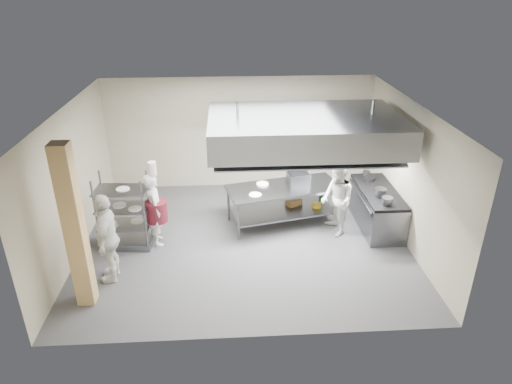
{
  "coord_description": "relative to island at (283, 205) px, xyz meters",
  "views": [
    {
      "loc": [
        -0.3,
        -8.67,
        5.3
      ],
      "look_at": [
        0.26,
        0.2,
        1.08
      ],
      "focal_mm": 32.0,
      "sensor_mm": 36.0,
      "label": 1
    }
  ],
  "objects": [
    {
      "name": "island_undershelf",
      "position": [
        0.0,
        0.0,
        -0.16
      ],
      "size": [
        2.54,
        1.49,
        0.04
      ],
      "primitive_type": "cube",
      "rotation": [
        0.0,
        0.0,
        0.23
      ],
      "color": "slate",
      "rests_on": "island"
    },
    {
      "name": "column",
      "position": [
        -3.84,
        -2.68,
        1.04
      ],
      "size": [
        0.3,
        0.3,
        3.0
      ],
      "primitive_type": "cube",
      "color": "tan",
      "rests_on": "floor"
    },
    {
      "name": "island",
      "position": [
        0.0,
        0.0,
        0.0
      ],
      "size": [
        2.76,
        1.64,
        0.91
      ],
      "primitive_type": null,
      "rotation": [
        0.0,
        0.0,
        0.23
      ],
      "color": "slate",
      "rests_on": "floor"
    },
    {
      "name": "island_worktop",
      "position": [
        0.0,
        0.0,
        0.42
      ],
      "size": [
        2.76,
        1.64,
        0.06
      ],
      "primitive_type": "cube",
      "rotation": [
        0.0,
        0.0,
        0.23
      ],
      "color": "slate",
      "rests_on": "island"
    },
    {
      "name": "stockpot",
      "position": [
        2.07,
        -0.59,
        0.54
      ],
      "size": [
        0.26,
        0.26,
        0.18
      ],
      "primitive_type": "cylinder",
      "color": "gray",
      "rests_on": "range_top"
    },
    {
      "name": "wall_shelf",
      "position": [
        0.86,
        2.06,
        1.04
      ],
      "size": [
        1.5,
        0.28,
        0.04
      ],
      "primitive_type": "cube",
      "color": "slate",
      "rests_on": "wall_back"
    },
    {
      "name": "wicker_basket",
      "position": [
        0.28,
        0.24,
        -0.06
      ],
      "size": [
        0.41,
        0.36,
        0.15
      ],
      "primitive_type": "cube",
      "rotation": [
        0.0,
        0.0,
        0.46
      ],
      "color": "brown",
      "rests_on": "island_undershelf"
    },
    {
      "name": "wall_left",
      "position": [
        -4.44,
        -0.78,
        1.04
      ],
      "size": [
        0.0,
        6.0,
        6.0
      ],
      "primitive_type": "plane",
      "rotation": [
        1.57,
        0.0,
        1.57
      ],
      "color": "#A29880",
      "rests_on": "ground"
    },
    {
      "name": "griddle",
      "position": [
        0.37,
        0.23,
        0.57
      ],
      "size": [
        0.54,
        0.46,
        0.24
      ],
      "primitive_type": "cube",
      "rotation": [
        0.0,
        0.0,
        0.19
      ],
      "color": "slate",
      "rests_on": "island_worktop"
    },
    {
      "name": "range_top",
      "position": [
        2.14,
        -0.28,
        0.41
      ],
      "size": [
        0.78,
        1.96,
        0.06
      ],
      "primitive_type": "cube",
      "color": "black",
      "rests_on": "cooking_range"
    },
    {
      "name": "hood_strip_a",
      "position": [
        -0.54,
        -0.38,
        1.62
      ],
      "size": [
        1.6,
        0.12,
        0.04
      ],
      "primitive_type": "cube",
      "color": "white",
      "rests_on": "exhaust_hood"
    },
    {
      "name": "floor",
      "position": [
        -0.94,
        -0.78,
        -0.46
      ],
      "size": [
        7.0,
        7.0,
        0.0
      ],
      "primitive_type": "plane",
      "color": "#303032",
      "rests_on": "ground"
    },
    {
      "name": "chef_head",
      "position": [
        -2.84,
        -0.75,
        0.36
      ],
      "size": [
        0.52,
        0.67,
        1.63
      ],
      "primitive_type": "imported",
      "rotation": [
        0.0,
        0.0,
        1.81
      ],
      "color": "white",
      "rests_on": "floor"
    },
    {
      "name": "exhaust_hood",
      "position": [
        0.36,
        -0.38,
        1.94
      ],
      "size": [
        4.0,
        2.5,
        0.6
      ],
      "primitive_type": "cube",
      "color": "slate",
      "rests_on": "ceiling"
    },
    {
      "name": "hood_strip_b",
      "position": [
        1.26,
        -0.38,
        1.62
      ],
      "size": [
        1.6,
        0.12,
        0.04
      ],
      "primitive_type": "cube",
      "color": "white",
      "rests_on": "exhaust_hood"
    },
    {
      "name": "wall_back",
      "position": [
        -0.94,
        2.22,
        1.04
      ],
      "size": [
        7.0,
        0.0,
        7.0
      ],
      "primitive_type": "plane",
      "rotation": [
        1.57,
        0.0,
        0.0
      ],
      "color": "#A29880",
      "rests_on": "ground"
    },
    {
      "name": "wall_right",
      "position": [
        2.56,
        -0.78,
        1.04
      ],
      "size": [
        0.0,
        6.0,
        6.0
      ],
      "primitive_type": "plane",
      "rotation": [
        1.57,
        0.0,
        -1.57
      ],
      "color": "#A29880",
      "rests_on": "ground"
    },
    {
      "name": "pass_rack",
      "position": [
        -3.49,
        -0.8,
        0.36
      ],
      "size": [
        1.13,
        0.7,
        1.63
      ],
      "primitive_type": null,
      "rotation": [
        0.0,
        0.0,
        -0.07
      ],
      "color": "slate",
      "rests_on": "floor"
    },
    {
      "name": "ceiling",
      "position": [
        -0.94,
        -0.78,
        2.54
      ],
      "size": [
        7.0,
        7.0,
        0.0
      ],
      "primitive_type": "plane",
      "rotation": [
        3.14,
        0.0,
        0.0
      ],
      "color": "silver",
      "rests_on": "wall_back"
    },
    {
      "name": "plate_stack",
      "position": [
        -3.49,
        -0.8,
        0.07
      ],
      "size": [
        0.28,
        0.28,
        0.05
      ],
      "primitive_type": "cylinder",
      "color": "white",
      "rests_on": "pass_rack"
    },
    {
      "name": "chef_line",
      "position": [
        1.11,
        -0.57,
        0.38
      ],
      "size": [
        0.76,
        0.9,
        1.67
      ],
      "primitive_type": "imported",
      "rotation": [
        0.0,
        0.0,
        -1.4
      ],
      "color": "silver",
      "rests_on": "floor"
    },
    {
      "name": "cooking_range",
      "position": [
        2.14,
        -0.28,
        -0.04
      ],
      "size": [
        0.8,
        2.0,
        0.84
      ],
      "primitive_type": "cube",
      "color": "slate",
      "rests_on": "floor"
    },
    {
      "name": "chef_plating",
      "position": [
        -3.54,
        -1.99,
        0.44
      ],
      "size": [
        0.46,
        1.05,
        1.79
      ],
      "primitive_type": "imported",
      "rotation": [
        0.0,
        0.0,
        -1.55
      ],
      "color": "white",
      "rests_on": "floor"
    }
  ]
}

